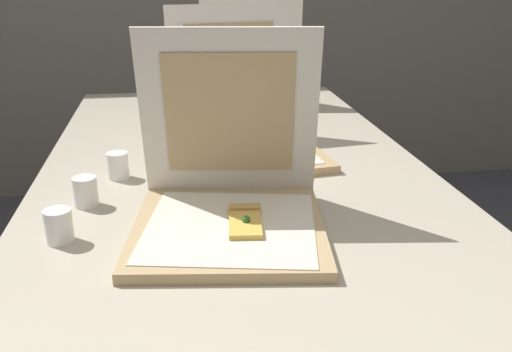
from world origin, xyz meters
name	(u,v)px	position (x,y,z in m)	size (l,w,h in m)	color
table	(239,195)	(0.00, 0.56, 0.69)	(0.99, 2.04, 0.74)	#BCB29E
pizza_box_front	(229,202)	(-0.05, 0.29, 0.79)	(0.41, 0.42, 0.38)	tan
pizza_box_middle	(246,133)	(0.04, 0.75, 0.79)	(0.42, 0.46, 0.39)	tan
pizza_box_back	(252,95)	(0.13, 1.23, 0.79)	(0.41, 0.41, 0.39)	tan
cup_white_near_center	(85,192)	(-0.35, 0.44, 0.77)	(0.05, 0.05, 0.07)	white
cup_white_near_left	(59,226)	(-0.38, 0.27, 0.77)	(0.05, 0.05, 0.07)	white
cup_white_mid	(118,166)	(-0.29, 0.60, 0.77)	(0.05, 0.05, 0.07)	white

